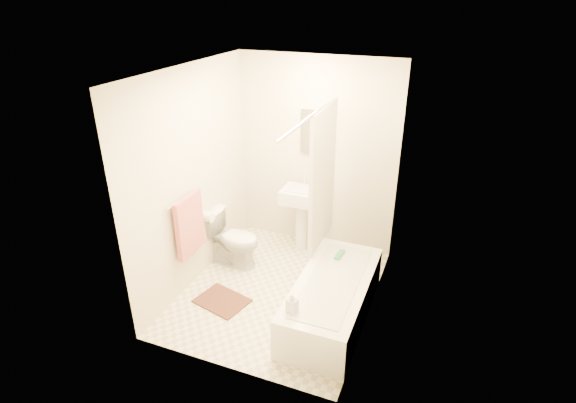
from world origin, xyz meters
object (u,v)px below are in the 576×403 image
at_px(sink, 301,217).
at_px(soap_bottle, 292,303).
at_px(toilet, 232,239).
at_px(bath_mat, 222,301).
at_px(bathtub, 332,299).

xyz_separation_m(sink, soap_bottle, (0.54, -1.73, 0.08)).
height_order(toilet, sink, sink).
xyz_separation_m(toilet, bath_mat, (0.24, -0.73, -0.33)).
relative_size(toilet, bath_mat, 1.29).
relative_size(bathtub, bath_mat, 2.93).
height_order(bath_mat, soap_bottle, soap_bottle).
bearing_deg(bath_mat, toilet, 108.22).
xyz_separation_m(sink, bath_mat, (-0.41, -1.35, -0.45)).
distance_m(sink, soap_bottle, 1.81).
bearing_deg(bathtub, sink, 123.33).
relative_size(sink, bath_mat, 1.72).
distance_m(bathtub, bath_mat, 1.20).
bearing_deg(soap_bottle, bath_mat, 158.42).
relative_size(toilet, soap_bottle, 3.58).
distance_m(bathtub, soap_bottle, 0.69).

